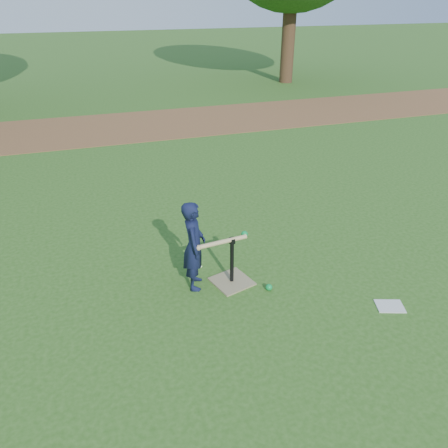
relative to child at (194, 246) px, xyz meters
name	(u,v)px	position (x,y,z in m)	size (l,w,h in m)	color
ground	(223,289)	(0.29, -0.18, -0.55)	(80.00, 80.00, 0.00)	#285116
dirt_strip	(134,126)	(0.29, 7.32, -0.54)	(24.00, 3.00, 0.01)	brown
child	(194,246)	(0.00, 0.00, 0.00)	(0.40, 0.26, 1.10)	#111633
wiffle_ball_ground	(269,287)	(0.80, -0.37, -0.51)	(0.08, 0.08, 0.08)	#0C8D3C
clipboard	(390,306)	(1.97, -1.08, -0.54)	(0.30, 0.23, 0.01)	silver
batting_tee	(232,275)	(0.43, -0.08, -0.44)	(0.53, 0.53, 0.61)	#8E7E5A
swing_action	(225,241)	(0.35, -0.09, 0.05)	(0.67, 0.21, 0.08)	tan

